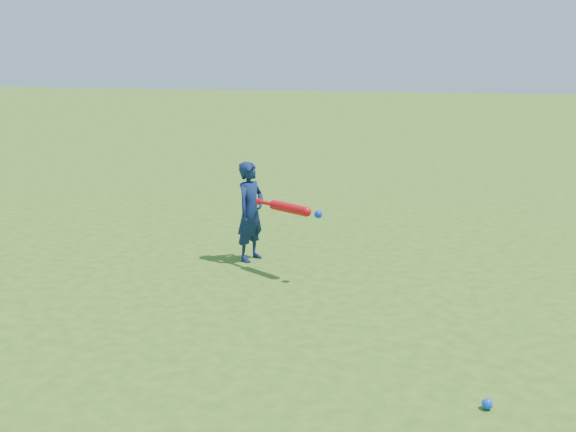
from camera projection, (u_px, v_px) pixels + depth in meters
The scene contains 4 objects.
ground at pixel (213, 277), 5.63m from camera, with size 80.00×80.00×0.00m, color #356017.
child at pixel (251, 212), 6.03m from camera, with size 0.34×0.23×0.94m, color #0F1D48.
ground_ball_blue at pixel (487, 404), 3.46m from camera, with size 0.06×0.06×0.06m, color blue.
bat_swing at pixel (292, 209), 5.55m from camera, with size 0.71×0.39×0.09m.
Camera 1 is at (2.38, -4.84, 1.82)m, focal length 40.00 mm.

